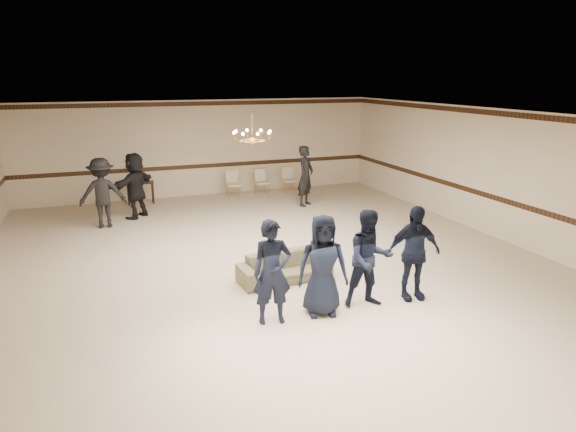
{
  "coord_description": "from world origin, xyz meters",
  "views": [
    {
      "loc": [
        -3.25,
        -10.01,
        3.98
      ],
      "look_at": [
        0.3,
        -0.5,
        1.15
      ],
      "focal_mm": 31.61,
      "sensor_mm": 36.0,
      "label": 1
    }
  ],
  "objects_px": {
    "boy_a": "(272,272)",
    "console_table": "(141,193)",
    "boy_b": "(323,265)",
    "boy_d": "(413,253)",
    "banquet_chair_left": "(233,184)",
    "adult_left": "(102,193)",
    "adult_mid": "(135,185)",
    "settee": "(285,267)",
    "banquet_chair_mid": "(262,182)",
    "chandelier": "(252,126)",
    "boy_c": "(370,259)",
    "banquet_chair_right": "(289,180)",
    "adult_right": "(306,176)"
  },
  "relations": [
    {
      "from": "chandelier",
      "to": "boy_c",
      "type": "distance_m",
      "value": 4.32
    },
    {
      "from": "boy_a",
      "to": "banquet_chair_left",
      "type": "distance_m",
      "value": 9.08
    },
    {
      "from": "adult_right",
      "to": "banquet_chair_left",
      "type": "distance_m",
      "value": 2.65
    },
    {
      "from": "console_table",
      "to": "boy_b",
      "type": "bearing_deg",
      "value": -70.66
    },
    {
      "from": "chandelier",
      "to": "boy_a",
      "type": "height_order",
      "value": "chandelier"
    },
    {
      "from": "boy_a",
      "to": "banquet_chair_left",
      "type": "xyz_separation_m",
      "value": [
        1.65,
        8.92,
        -0.43
      ]
    },
    {
      "from": "adult_mid",
      "to": "adult_left",
      "type": "bearing_deg",
      "value": -7.96
    },
    {
      "from": "boy_a",
      "to": "adult_right",
      "type": "distance_m",
      "value": 7.92
    },
    {
      "from": "banquet_chair_right",
      "to": "boy_d",
      "type": "bearing_deg",
      "value": -93.02
    },
    {
      "from": "boy_c",
      "to": "banquet_chair_right",
      "type": "height_order",
      "value": "boy_c"
    },
    {
      "from": "chandelier",
      "to": "boy_b",
      "type": "xyz_separation_m",
      "value": [
        0.1,
        -3.7,
        -1.99
      ]
    },
    {
      "from": "banquet_chair_left",
      "to": "boy_a",
      "type": "bearing_deg",
      "value": -96.08
    },
    {
      "from": "boy_b",
      "to": "adult_left",
      "type": "bearing_deg",
      "value": 129.85
    },
    {
      "from": "adult_right",
      "to": "console_table",
      "type": "bearing_deg",
      "value": 115.18
    },
    {
      "from": "boy_a",
      "to": "console_table",
      "type": "height_order",
      "value": "boy_a"
    },
    {
      "from": "banquet_chair_mid",
      "to": "banquet_chair_right",
      "type": "distance_m",
      "value": 1.0
    },
    {
      "from": "boy_a",
      "to": "banquet_chair_mid",
      "type": "relative_size",
      "value": 1.96
    },
    {
      "from": "boy_c",
      "to": "banquet_chair_mid",
      "type": "xyz_separation_m",
      "value": [
        0.85,
        8.92,
        -0.43
      ]
    },
    {
      "from": "adult_right",
      "to": "console_table",
      "type": "distance_m",
      "value": 5.3
    },
    {
      "from": "settee",
      "to": "boy_a",
      "type": "bearing_deg",
      "value": -121.17
    },
    {
      "from": "settee",
      "to": "banquet_chair_mid",
      "type": "distance_m",
      "value": 7.54
    },
    {
      "from": "boy_a",
      "to": "boy_d",
      "type": "bearing_deg",
      "value": 7.9
    },
    {
      "from": "chandelier",
      "to": "banquet_chair_right",
      "type": "xyz_separation_m",
      "value": [
        2.85,
        5.22,
        -2.43
      ]
    },
    {
      "from": "boy_b",
      "to": "boy_d",
      "type": "bearing_deg",
      "value": 13.36
    },
    {
      "from": "boy_b",
      "to": "banquet_chair_left",
      "type": "height_order",
      "value": "boy_b"
    },
    {
      "from": "adult_mid",
      "to": "banquet_chair_right",
      "type": "height_order",
      "value": "adult_mid"
    },
    {
      "from": "banquet_chair_left",
      "to": "banquet_chair_right",
      "type": "xyz_separation_m",
      "value": [
        2.0,
        0.0,
        0.0
      ]
    },
    {
      "from": "boy_d",
      "to": "adult_right",
      "type": "distance_m",
      "value": 7.15
    },
    {
      "from": "boy_a",
      "to": "settee",
      "type": "xyz_separation_m",
      "value": [
        0.8,
        1.62,
        -0.61
      ]
    },
    {
      "from": "boy_b",
      "to": "boy_c",
      "type": "xyz_separation_m",
      "value": [
        0.9,
        0.0,
        0.0
      ]
    },
    {
      "from": "adult_right",
      "to": "banquet_chair_right",
      "type": "height_order",
      "value": "adult_right"
    },
    {
      "from": "chandelier",
      "to": "adult_left",
      "type": "relative_size",
      "value": 0.5
    },
    {
      "from": "settee",
      "to": "adult_right",
      "type": "height_order",
      "value": "adult_right"
    },
    {
      "from": "settee",
      "to": "adult_left",
      "type": "height_order",
      "value": "adult_left"
    },
    {
      "from": "banquet_chair_left",
      "to": "banquet_chair_mid",
      "type": "relative_size",
      "value": 1.0
    },
    {
      "from": "boy_b",
      "to": "boy_d",
      "type": "xyz_separation_m",
      "value": [
        1.8,
        0.0,
        0.0
      ]
    },
    {
      "from": "boy_a",
      "to": "adult_right",
      "type": "height_order",
      "value": "adult_right"
    },
    {
      "from": "boy_b",
      "to": "console_table",
      "type": "xyz_separation_m",
      "value": [
        -2.25,
        9.12,
        -0.52
      ]
    },
    {
      "from": "boy_a",
      "to": "console_table",
      "type": "xyz_separation_m",
      "value": [
        -1.35,
        9.12,
        -0.52
      ]
    },
    {
      "from": "console_table",
      "to": "banquet_chair_left",
      "type": "bearing_deg",
      "value": 1.65
    },
    {
      "from": "adult_left",
      "to": "banquet_chair_right",
      "type": "bearing_deg",
      "value": -158.47
    },
    {
      "from": "boy_c",
      "to": "boy_d",
      "type": "xyz_separation_m",
      "value": [
        0.9,
        0.0,
        0.0
      ]
    },
    {
      "from": "boy_c",
      "to": "adult_right",
      "type": "distance_m",
      "value": 7.3
    },
    {
      "from": "boy_d",
      "to": "boy_c",
      "type": "bearing_deg",
      "value": -172.2
    },
    {
      "from": "settee",
      "to": "banquet_chair_mid",
      "type": "xyz_separation_m",
      "value": [
        1.84,
        7.3,
        0.18
      ]
    },
    {
      "from": "boy_a",
      "to": "banquet_chair_right",
      "type": "distance_m",
      "value": 9.65
    },
    {
      "from": "boy_b",
      "to": "settee",
      "type": "relative_size",
      "value": 0.95
    },
    {
      "from": "adult_left",
      "to": "boy_a",
      "type": "bearing_deg",
      "value": 112.59
    },
    {
      "from": "boy_c",
      "to": "banquet_chair_left",
      "type": "xyz_separation_m",
      "value": [
        -0.15,
        8.92,
        -0.43
      ]
    },
    {
      "from": "adult_left",
      "to": "adult_mid",
      "type": "bearing_deg",
      "value": -139.64
    }
  ]
}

